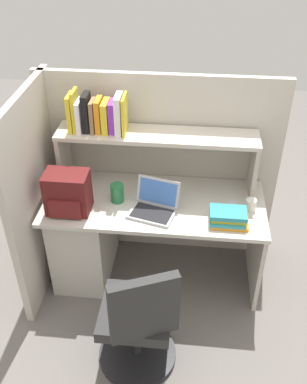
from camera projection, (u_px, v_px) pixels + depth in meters
ground_plane at (154, 272)px, 3.63m from camera, size 8.00×8.00×0.00m
desk at (104, 232)px, 3.43m from camera, size 1.60×0.70×0.73m
cubicle_partition_rear at (159, 168)px, 3.49m from camera, size 1.84×0.05×1.55m
cubicle_partition_left at (37, 193)px, 3.21m from camera, size 0.05×1.06×1.55m
overhead_hutch at (157, 146)px, 3.16m from camera, size 1.44×0.28×0.45m
reference_books_on_shelf at (98, 114)px, 3.06m from camera, size 0.40×0.18×0.29m
laptop at (154, 205)px, 3.08m from camera, size 0.37×0.33×0.22m
backpack at (68, 193)px, 3.04m from camera, size 0.30×0.23×0.30m
computer_mouse at (232, 206)px, 3.13m from camera, size 0.07×0.11×0.03m
paper_cup at (251, 205)px, 3.10m from camera, size 0.08×0.08×0.08m
snack_canister at (117, 193)px, 3.17m from camera, size 0.10×0.10×0.14m
desk_book_stack at (228, 217)px, 2.98m from camera, size 0.26×0.20×0.10m
office_chair at (139, 325)px, 2.73m from camera, size 0.53×0.55×0.93m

